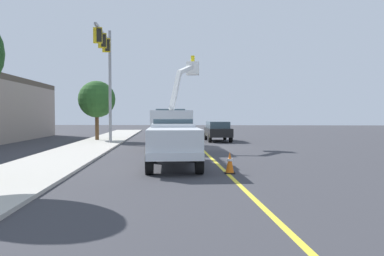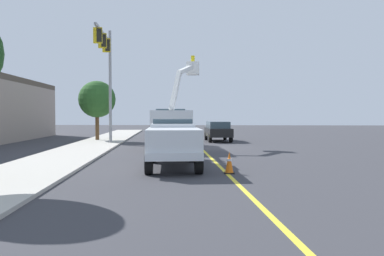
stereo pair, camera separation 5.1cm
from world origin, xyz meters
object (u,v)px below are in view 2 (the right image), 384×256
traffic_cone_leading (229,163)px  utility_bucket_truck (171,125)px  traffic_cone_mid_front (191,138)px  traffic_signal_mast (107,62)px  passing_minivan (218,130)px  service_pickup_truck (173,141)px

traffic_cone_leading → utility_bucket_truck: bearing=17.6°
utility_bucket_truck → traffic_cone_mid_front: size_ratio=10.10×
traffic_cone_mid_front → traffic_signal_mast: size_ratio=0.10×
passing_minivan → traffic_cone_leading: size_ratio=5.91×
passing_minivan → traffic_cone_mid_front: bearing=141.5°
service_pickup_truck → traffic_cone_leading: size_ratio=6.87×
passing_minivan → traffic_cone_leading: 18.42m
service_pickup_truck → passing_minivan: 17.04m
passing_minivan → traffic_cone_mid_front: passing_minivan is taller
traffic_cone_mid_front → traffic_cone_leading: bearing=-170.9°
traffic_signal_mast → traffic_cone_mid_front: bearing=-62.9°
traffic_cone_leading → traffic_cone_mid_front: (15.71, 2.51, -0.00)m
traffic_cone_leading → traffic_signal_mast: bearing=33.5°
utility_bucket_truck → service_pickup_truck: 9.75m
utility_bucket_truck → traffic_cone_leading: bearing=-162.4°
utility_bucket_truck → traffic_signal_mast: 6.77m
utility_bucket_truck → passing_minivan: bearing=-23.6°
passing_minivan → traffic_cone_mid_front: (-2.70, 2.15, -0.56)m
utility_bucket_truck → traffic_cone_mid_front: bearing=-12.7°
traffic_cone_leading → service_pickup_truck: bearing=57.4°
service_pickup_truck → traffic_cone_mid_front: size_ratio=6.96×
service_pickup_truck → utility_bucket_truck: bearing=7.1°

